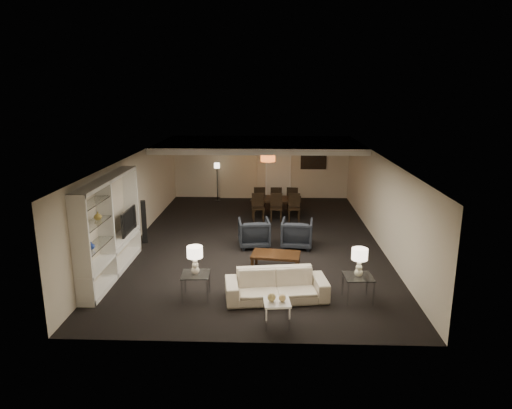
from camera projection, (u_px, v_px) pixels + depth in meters
The scene contains 35 objects.
floor at pixel (256, 241), 13.31m from camera, with size 11.00×11.00×0.00m, color black.
ceiling at pixel (256, 156), 12.69m from camera, with size 7.00×11.00×0.02m, color silver.
wall_back at pixel (261, 167), 18.33m from camera, with size 7.00×0.02×2.50m, color beige.
wall_front at pixel (244, 276), 7.67m from camera, with size 7.00×0.02×2.50m, color beige.
wall_left at pixel (135, 198), 13.12m from camera, with size 0.02×11.00×2.50m, color beige.
wall_right at pixel (380, 200), 12.88m from camera, with size 0.02×11.00×2.50m, color beige.
ceiling_soffit at pixel (260, 145), 16.11m from camera, with size 7.00×4.00×0.20m, color silver.
curtains at pixel (238, 169), 18.29m from camera, with size 1.50×0.12×2.40m, color beige.
door at pixel (278, 172), 18.32m from camera, with size 0.90×0.05×2.10m, color silver.
painting at pixel (314, 160), 18.14m from camera, with size 0.95×0.04×0.65m, color #142D38.
media_unit at pixel (110, 228), 10.62m from camera, with size 0.38×3.40×2.35m, color white, non-canonical shape.
pendant_light at pixel (268, 158), 16.22m from camera, with size 0.52×0.52×0.24m, color #D8591E.
sofa at pixel (276, 285), 9.57m from camera, with size 2.12×0.83×0.62m, color beige.
coffee_table at pixel (276, 262), 11.14m from camera, with size 1.17×0.68×0.42m, color black, non-canonical shape.
armchair_left at pixel (254, 233), 12.76m from camera, with size 0.84×0.87×0.79m, color black.
armchair_right at pixel (297, 233), 12.72m from camera, with size 0.84×0.87×0.79m, color black.
side_table_left at pixel (196, 286), 9.64m from camera, with size 0.58×0.58×0.54m, color white, non-canonical shape.
side_table_right at pixel (358, 288), 9.52m from camera, with size 0.58×0.58×0.54m, color silver, non-canonical shape.
table_lamp_left at pixel (195, 260), 9.49m from camera, with size 0.33×0.33×0.60m, color white, non-canonical shape.
table_lamp_right at pixel (359, 262), 9.38m from camera, with size 0.33×0.33×0.60m, color white, non-canonical shape.
marble_table at pixel (277, 313), 8.52m from camera, with size 0.49×0.49×0.49m, color white, non-canonical shape.
gold_gourd_a at pixel (272, 297), 8.44m from camera, with size 0.16×0.16×0.16m, color tan.
gold_gourd_b at pixel (282, 298), 8.44m from camera, with size 0.14×0.14×0.14m, color #DFBC76.
television at pixel (125, 221), 11.57m from camera, with size 0.14×1.05×0.61m, color black.
vase_blue at pixel (91, 246), 9.51m from camera, with size 0.15×0.15×0.16m, color #2743AB.
vase_amber at pixel (98, 216), 9.85m from camera, with size 0.17×0.17×0.18m, color #AA8C38.
floor_speaker at pixel (144, 222), 13.03m from camera, with size 0.14×0.14×1.25m, color black.
dining_table at pixel (276, 207), 15.92m from camera, with size 1.74×0.97×0.61m, color black.
chair_nl at pixel (258, 207), 15.27m from camera, with size 0.42×0.42×0.91m, color black, non-canonical shape.
chair_nm at pixel (276, 208), 15.25m from camera, with size 0.42×0.42×0.91m, color black, non-canonical shape.
chair_nr at pixel (294, 208), 15.23m from camera, with size 0.42×0.42×0.91m, color black, non-canonical shape.
chair_fl at pixel (259, 198), 16.53m from camera, with size 0.42×0.42×0.91m, color black, non-canonical shape.
chair_fm at pixel (276, 199), 16.51m from camera, with size 0.42×0.42×0.91m, color black, non-canonical shape.
chair_fr at pixel (292, 199), 16.49m from camera, with size 0.42×0.42×0.91m, color black, non-canonical shape.
floor_lamp at pixel (217, 182), 17.92m from camera, with size 0.22×0.22×1.51m, color black, non-canonical shape.
Camera 1 is at (0.45, -12.63, 4.31)m, focal length 32.00 mm.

